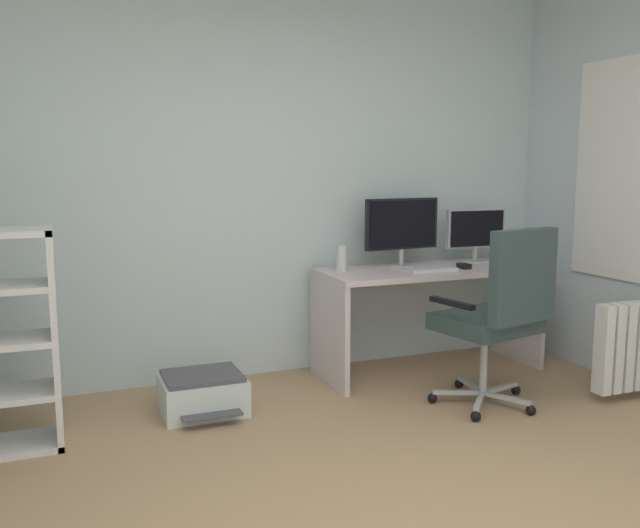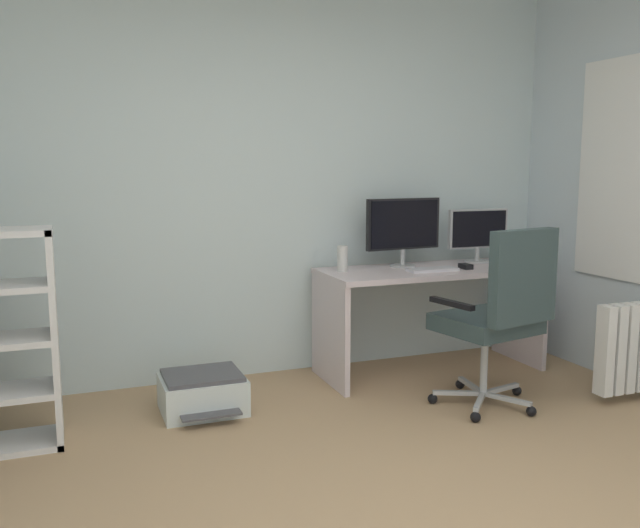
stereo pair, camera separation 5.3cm
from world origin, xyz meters
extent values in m
cube|color=silver|center=(0.00, 2.49, 1.39)|extent=(4.56, 0.10, 2.79)
cube|color=silver|center=(1.20, 2.07, 0.71)|extent=(1.53, 0.61, 0.04)
cube|color=silver|center=(0.46, 2.07, 0.35)|extent=(0.04, 0.59, 0.69)
cube|color=silver|center=(1.95, 2.07, 0.35)|extent=(0.04, 0.59, 0.69)
cylinder|color=#B2B5B7|center=(1.05, 2.21, 0.74)|extent=(0.18, 0.18, 0.01)
cylinder|color=#B2B5B7|center=(1.05, 2.21, 0.80)|extent=(0.03, 0.03, 0.12)
cube|color=black|center=(1.05, 2.21, 1.03)|extent=(0.57, 0.08, 0.35)
cube|color=black|center=(1.06, 2.18, 1.03)|extent=(0.53, 0.05, 0.32)
cylinder|color=#B2B5B7|center=(1.66, 2.21, 0.74)|extent=(0.18, 0.18, 0.01)
cylinder|color=#B2B5B7|center=(1.66, 2.21, 0.79)|extent=(0.03, 0.03, 0.10)
cube|color=#B7BABC|center=(1.66, 2.21, 0.97)|extent=(0.47, 0.05, 0.28)
cube|color=black|center=(1.66, 2.18, 0.97)|extent=(0.44, 0.02, 0.26)
cube|color=silver|center=(1.15, 1.95, 0.74)|extent=(0.34, 0.14, 0.02)
cube|color=black|center=(1.41, 1.96, 0.75)|extent=(0.06, 0.10, 0.03)
cylinder|color=silver|center=(0.58, 2.16, 0.81)|extent=(0.07, 0.07, 0.17)
cube|color=#B7BABC|center=(1.31, 1.40, 0.07)|extent=(0.30, 0.09, 0.02)
sphere|color=black|center=(1.46, 1.43, 0.03)|extent=(0.06, 0.06, 0.06)
cube|color=#B7BABC|center=(1.18, 1.52, 0.07)|extent=(0.06, 0.30, 0.02)
sphere|color=black|center=(1.20, 1.67, 0.03)|extent=(0.06, 0.06, 0.06)
cube|color=#B7BABC|center=(1.03, 1.43, 0.07)|extent=(0.29, 0.15, 0.02)
sphere|color=black|center=(0.89, 1.49, 0.03)|extent=(0.06, 0.06, 0.06)
cube|color=#B7BABC|center=(1.07, 1.26, 0.07)|extent=(0.23, 0.24, 0.02)
sphere|color=black|center=(0.97, 1.15, 0.03)|extent=(0.06, 0.06, 0.06)
cube|color=#B7BABC|center=(1.24, 1.24, 0.07)|extent=(0.18, 0.28, 0.02)
sphere|color=black|center=(1.32, 1.11, 0.03)|extent=(0.06, 0.06, 0.06)
cylinder|color=#B7BABC|center=(1.17, 1.37, 0.26)|extent=(0.04, 0.04, 0.38)
cube|color=#314244|center=(1.17, 1.37, 0.50)|extent=(0.60, 0.56, 0.10)
cube|color=#314244|center=(1.22, 1.11, 0.82)|extent=(0.48, 0.17, 0.53)
cube|color=black|center=(0.89, 1.31, 0.65)|extent=(0.11, 0.33, 0.03)
cube|color=black|center=(1.44, 1.42, 0.65)|extent=(0.11, 0.33, 0.03)
cube|color=white|center=(-1.20, 1.72, 0.56)|extent=(0.03, 0.32, 1.12)
cube|color=silver|center=(-0.43, 1.86, 0.10)|extent=(0.47, 0.39, 0.21)
cube|color=#4C4C51|center=(-0.43, 1.86, 0.22)|extent=(0.44, 0.36, 0.02)
cube|color=#4C4C51|center=(-0.43, 1.63, 0.06)|extent=(0.33, 0.10, 0.01)
cube|color=white|center=(1.84, 1.11, 0.33)|extent=(0.07, 0.10, 0.55)
cube|color=white|center=(1.92, 1.11, 0.33)|extent=(0.07, 0.10, 0.55)
cube|color=white|center=(2.01, 1.11, 0.33)|extent=(0.07, 0.10, 0.55)
cube|color=white|center=(2.10, 1.11, 0.33)|extent=(0.07, 0.10, 0.55)
camera|label=1|loc=(-1.18, -1.86, 1.42)|focal=37.50mm
camera|label=2|loc=(-1.13, -1.88, 1.42)|focal=37.50mm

